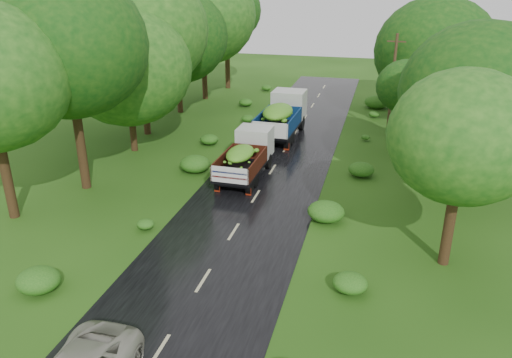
% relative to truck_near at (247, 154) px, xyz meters
% --- Properties ---
extents(ground, '(120.00, 120.00, 0.00)m').
position_rel_truck_near_xyz_m(ground, '(1.21, -14.63, -1.37)').
color(ground, '#1A3E0D').
rests_on(ground, ground).
extents(road, '(6.50, 80.00, 0.02)m').
position_rel_truck_near_xyz_m(road, '(1.21, -9.63, -1.36)').
color(road, black).
rests_on(road, ground).
extents(road_lines, '(0.12, 69.60, 0.00)m').
position_rel_truck_near_xyz_m(road_lines, '(1.21, -8.63, -1.35)').
color(road_lines, '#BFB78C').
rests_on(road_lines, road).
extents(truck_near, '(2.13, 5.79, 2.42)m').
position_rel_truck_near_xyz_m(truck_near, '(0.00, 0.00, 0.00)').
color(truck_near, black).
rests_on(truck_near, ground).
extents(truck_far, '(2.58, 6.86, 2.86)m').
position_rel_truck_near_xyz_m(truck_far, '(0.41, 8.05, 0.25)').
color(truck_far, black).
rests_on(truck_far, ground).
extents(utility_pole, '(1.26, 0.21, 7.15)m').
position_rel_truck_near_xyz_m(utility_pole, '(7.73, 9.97, 2.31)').
color(utility_pole, '#382616').
rests_on(utility_pole, ground).
extents(trees_left, '(5.31, 33.98, 9.45)m').
position_rel_truck_near_xyz_m(trees_left, '(-8.82, 7.22, 5.45)').
color(trees_left, black).
rests_on(trees_left, ground).
extents(trees_right, '(6.42, 30.50, 7.36)m').
position_rel_truck_near_xyz_m(trees_right, '(10.60, 6.66, 3.92)').
color(trees_right, black).
rests_on(trees_right, ground).
extents(shrubs, '(11.90, 44.00, 0.70)m').
position_rel_truck_near_xyz_m(shrubs, '(1.21, -0.63, -1.02)').
color(shrubs, '#1C5A15').
rests_on(shrubs, ground).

